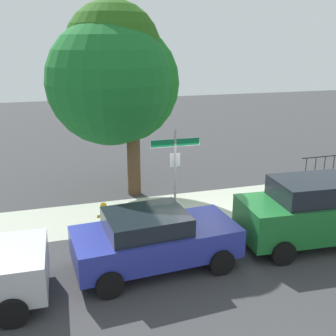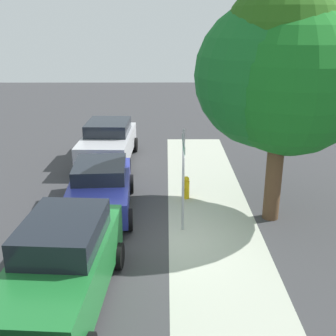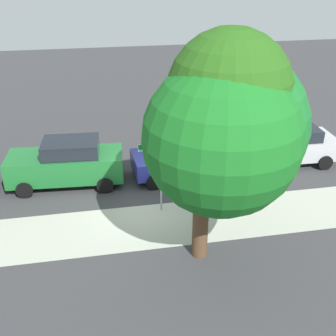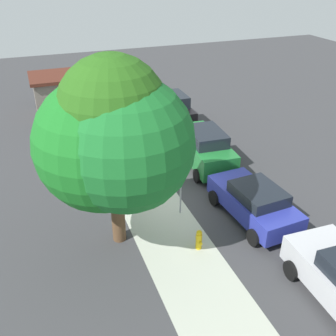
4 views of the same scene
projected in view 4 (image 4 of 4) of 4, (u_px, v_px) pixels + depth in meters
ground_plane at (185, 204)px, 16.03m from camera, size 60.00×60.00×0.00m
sidewalk_strip at (141, 186)px, 17.27m from camera, size 24.00×2.60×0.00m
street_sign at (181, 168)px, 14.52m from camera, size 1.56×0.07×2.95m
shade_tree at (114, 138)px, 11.49m from camera, size 4.66×4.82×6.82m
car_blue at (254, 202)px, 14.80m from camera, size 4.17×2.22×1.49m
car_green at (204, 147)px, 18.59m from camera, size 4.60×2.17×1.90m
car_black at (171, 111)px, 22.54m from camera, size 4.06×2.00×2.14m
iron_fence at (92, 128)px, 21.59m from camera, size 5.20×0.04×1.07m
utility_shed at (54, 94)px, 24.55m from camera, size 3.20×2.79×2.51m
fire_hydrant at (199, 239)px, 13.45m from camera, size 0.42×0.22×0.78m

